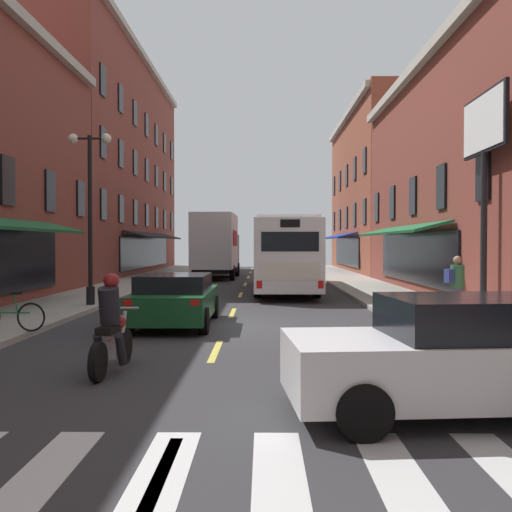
% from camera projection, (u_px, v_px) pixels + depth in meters
% --- Properties ---
extents(ground_plane, '(34.80, 80.00, 0.10)m').
position_uv_depth(ground_plane, '(227.00, 328.00, 15.27)').
color(ground_plane, '#333335').
extents(lane_centre_dashes, '(0.14, 73.90, 0.01)m').
position_uv_depth(lane_centre_dashes, '(226.00, 328.00, 15.02)').
color(lane_centre_dashes, '#DBCC4C').
rests_on(lane_centre_dashes, ground).
extents(crosswalk_near, '(7.10, 2.80, 0.01)m').
position_uv_depth(crosswalk_near, '(157.00, 482.00, 5.27)').
color(crosswalk_near, silver).
rests_on(crosswalk_near, ground).
extents(sidewalk_left, '(3.00, 80.00, 0.14)m').
position_uv_depth(sidewalk_left, '(1.00, 323.00, 15.34)').
color(sidewalk_left, '#A39E93').
rests_on(sidewalk_left, ground).
extents(sidewalk_right, '(3.00, 80.00, 0.14)m').
position_uv_depth(sidewalk_right, '(454.00, 324.00, 15.20)').
color(sidewalk_right, '#A39E93').
rests_on(sidewalk_right, ground).
extents(billboard_sign, '(0.40, 3.03, 6.17)m').
position_uv_depth(billboard_sign, '(484.00, 146.00, 16.17)').
color(billboard_sign, black).
rests_on(billboard_sign, sidewalk_right).
extents(transit_bus, '(2.67, 12.06, 3.23)m').
position_uv_depth(transit_bus, '(284.00, 254.00, 26.92)').
color(transit_bus, white).
rests_on(transit_bus, ground).
extents(box_truck, '(2.59, 7.69, 3.93)m').
position_uv_depth(box_truck, '(217.00, 246.00, 36.18)').
color(box_truck, black).
rests_on(box_truck, ground).
extents(sedan_near, '(2.01, 4.46, 1.35)m').
position_uv_depth(sedan_near, '(175.00, 299.00, 15.42)').
color(sedan_near, '#144723').
rests_on(sedan_near, ground).
extents(sedan_mid, '(1.96, 4.80, 1.44)m').
position_uv_depth(sedan_mid, '(224.00, 262.00, 45.77)').
color(sedan_mid, silver).
rests_on(sedan_mid, ground).
extents(sedan_far, '(4.88, 2.32, 1.48)m').
position_uv_depth(sedan_far, '(479.00, 355.00, 7.38)').
color(sedan_far, silver).
rests_on(sedan_far, ground).
extents(motorcycle_rider, '(0.62, 2.07, 1.66)m').
position_uv_depth(motorcycle_rider, '(112.00, 330.00, 9.79)').
color(motorcycle_rider, black).
rests_on(motorcycle_rider, ground).
extents(bicycle_near, '(1.71, 0.48, 0.91)m').
position_uv_depth(bicycle_near, '(9.00, 316.00, 13.46)').
color(bicycle_near, black).
rests_on(bicycle_near, sidewalk_left).
extents(pedestrian_near, '(0.52, 0.38, 1.69)m').
position_uv_depth(pedestrian_near, '(457.00, 286.00, 15.47)').
color(pedestrian_near, '#66387F').
rests_on(pedestrian_near, sidewalk_right).
extents(street_lamp_twin, '(1.42, 0.32, 5.63)m').
position_uv_depth(street_lamp_twin, '(90.00, 210.00, 19.32)').
color(street_lamp_twin, black).
rests_on(street_lamp_twin, sidewalk_left).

